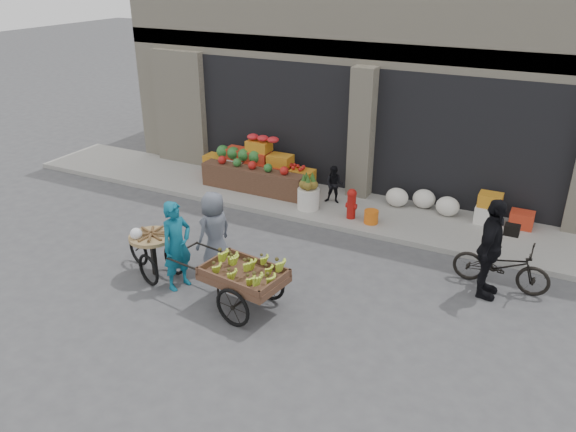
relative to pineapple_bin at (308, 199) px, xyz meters
The scene contains 15 objects.
ground 3.70m from the pineapple_bin, 78.23° to the right, with size 80.00×80.00×0.00m, color #424244.
sidewalk 0.95m from the pineapple_bin, 33.69° to the left, with size 18.00×2.20×0.12m, color gray.
building 5.41m from the pineapple_bin, 80.40° to the left, with size 14.00×6.45×7.00m.
fruit_display 1.92m from the pineapple_bin, 155.76° to the left, with size 3.10×1.12×1.24m.
pineapple_bin is the anchor object (origin of this frame).
fire_hydrant 1.11m from the pineapple_bin, ahead, with size 0.22×0.22×0.71m.
orange_bucket 1.61m from the pineapple_bin, ahead, with size 0.32×0.32×0.30m, color orange.
right_bay_goods 3.54m from the pineapple_bin, 18.10° to the left, with size 3.35×0.60×0.70m.
seated_person 0.75m from the pineapple_bin, 56.31° to the left, with size 0.45×0.35×0.93m, color black.
banana_cart 4.23m from the pineapple_bin, 80.57° to the right, with size 2.44×1.25×0.98m.
vendor_woman 4.16m from the pineapple_bin, 99.85° to the right, with size 0.62×0.40×1.69m, color #0F5D78.
tricycle_cart 4.18m from the pineapple_bin, 109.64° to the right, with size 1.46×1.06×0.95m.
vendor_grey 3.26m from the pineapple_bin, 98.75° to the right, with size 0.78×0.50×1.59m, color slate.
bicycle 4.76m from the pineapple_bin, 17.46° to the right, with size 0.60×1.72×0.90m, color black.
cyclist 4.74m from the pineapple_bin, 22.84° to the right, with size 1.09×0.45×1.86m, color black.
Camera 1 is at (4.37, -7.51, 5.50)m, focal length 35.00 mm.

